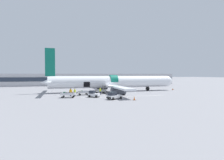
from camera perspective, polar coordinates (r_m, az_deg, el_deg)
ground_plane at (r=47.28m, az=-1.35°, el=-4.24°), size 500.00×500.00×0.00m
apron_marking_line at (r=39.89m, az=4.12°, el=-5.37°), size 19.64×1.18×0.01m
terminal_strip at (r=84.15m, az=-7.87°, el=0.22°), size 87.21×8.62×5.33m
airplane at (r=50.81m, az=-0.21°, el=-0.69°), size 39.51×34.39×11.95m
baggage_tug_lead at (r=38.67m, az=-6.05°, el=-4.68°), size 2.79×2.53×1.47m
baggage_tug_mid at (r=35.26m, az=0.65°, el=-5.25°), size 3.43×2.69×1.51m
baggage_cart_loading at (r=43.06m, az=-9.35°, el=-4.18°), size 3.42×1.95×1.09m
baggage_cart_queued at (r=45.63m, az=-3.59°, el=-3.74°), size 3.51×2.02×1.15m
baggage_cart_empty at (r=38.86m, az=-14.06°, el=-4.71°), size 4.04×2.41×1.25m
ground_crew_loader_a at (r=41.49m, az=-13.34°, el=-3.82°), size 0.63×0.47×1.81m
ground_crew_loader_b at (r=41.15m, az=-12.05°, el=-3.92°), size 0.55×0.55×1.72m
ground_crew_driver at (r=42.83m, az=-3.85°, el=-3.62°), size 0.53×0.61×1.78m
suitcase_on_tarmac_upright at (r=43.47m, az=-12.33°, el=-4.51°), size 0.55×0.45×0.58m
safety_cone_nose at (r=59.76m, az=19.24°, el=-2.76°), size 0.62×0.62×0.68m
safety_cone_engine_left at (r=34.31m, az=7.29°, el=-5.94°), size 0.52×0.52×0.78m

